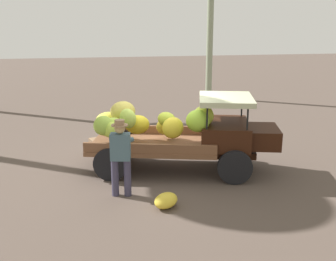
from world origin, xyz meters
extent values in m
plane|color=brown|center=(0.00, 0.00, 0.00)|extent=(60.00, 60.00, 0.00)
cube|color=black|center=(0.30, -0.24, 0.44)|extent=(3.98, 1.43, 0.16)
cylinder|color=black|center=(1.91, 0.17, 0.39)|extent=(0.79, 0.33, 0.78)
cylinder|color=black|center=(1.51, -1.38, 0.39)|extent=(0.79, 0.33, 0.78)
cylinder|color=black|center=(-0.80, 0.87, 0.39)|extent=(0.79, 0.33, 0.78)
cylinder|color=black|center=(-1.20, -0.68, 0.39)|extent=(0.79, 0.33, 0.78)
cube|color=brown|center=(-0.13, -0.13, 0.62)|extent=(3.34, 2.42, 0.10)
cube|color=brown|center=(0.07, 0.65, 0.78)|extent=(2.92, 0.83, 0.22)
cube|color=brown|center=(-0.33, -0.90, 0.78)|extent=(2.92, 0.83, 0.22)
cube|color=black|center=(1.51, -0.55, 0.95)|extent=(1.45, 1.75, 0.55)
cube|color=black|center=(2.38, -0.78, 0.89)|extent=(0.94, 1.21, 0.44)
cylinder|color=black|center=(2.10, -0.04, 1.50)|extent=(0.04, 0.04, 0.55)
cylinder|color=black|center=(1.78, -1.29, 1.50)|extent=(0.04, 0.04, 0.55)
cylinder|color=black|center=(1.25, 0.18, 1.50)|extent=(0.04, 0.04, 0.55)
cylinder|color=black|center=(0.93, -1.07, 1.50)|extent=(0.04, 0.04, 0.55)
cube|color=#BBBF97|center=(1.51, -0.55, 1.77)|extent=(1.56, 1.78, 0.12)
ellipsoid|color=gold|center=(-1.18, 0.45, 1.15)|extent=(0.66, 0.59, 0.53)
ellipsoid|color=#ABCA4C|center=(-0.75, -0.30, 1.35)|extent=(0.56, 0.57, 0.49)
ellipsoid|color=#93C131|center=(0.78, -0.80, 1.34)|extent=(0.79, 0.79, 0.61)
ellipsoid|color=yellow|center=(0.23, -0.71, 1.19)|extent=(0.68, 0.66, 0.51)
ellipsoid|color=#92B63E|center=(-1.32, -0.43, 1.23)|extent=(0.57, 0.63, 0.57)
ellipsoid|color=#BCD03D|center=(0.99, -0.54, 1.39)|extent=(0.59, 0.56, 0.52)
ellipsoid|color=yellow|center=(-0.51, -0.09, 1.14)|extent=(0.59, 0.59, 0.60)
ellipsoid|color=yellow|center=(0.21, 0.13, 1.00)|extent=(0.53, 0.53, 0.53)
ellipsoid|color=#B1D243|center=(-1.18, -0.49, 1.15)|extent=(0.66, 0.67, 0.39)
ellipsoid|color=#A9CB46|center=(-1.11, -0.08, 1.11)|extent=(0.76, 0.72, 0.51)
ellipsoid|color=gold|center=(-0.82, 0.34, 1.37)|extent=(0.70, 0.58, 0.52)
ellipsoid|color=#ACC033|center=(0.18, -0.22, 1.26)|extent=(0.64, 0.67, 0.44)
cylinder|color=#3B3850|center=(-1.15, -1.53, 0.40)|extent=(0.15, 0.15, 0.79)
cylinder|color=#3B3850|center=(-0.89, -1.58, 0.40)|extent=(0.15, 0.15, 0.79)
cube|color=#445F6B|center=(-1.02, -1.55, 1.07)|extent=(0.44, 0.31, 0.55)
cylinder|color=#445F6B|center=(-1.10, -1.43, 1.15)|extent=(0.27, 0.40, 0.10)
cylinder|color=#445F6B|center=(-0.90, -1.47, 1.15)|extent=(0.37, 0.34, 0.10)
sphere|color=tan|center=(-1.02, -1.55, 1.46)|extent=(0.22, 0.22, 0.22)
cylinder|color=#987655|center=(-1.02, -1.55, 1.52)|extent=(0.34, 0.34, 0.02)
cylinder|color=#987655|center=(-1.02, -1.55, 1.58)|extent=(0.20, 0.20, 0.10)
cube|color=#87674A|center=(-1.44, 1.33, 0.20)|extent=(0.55, 0.60, 0.40)
ellipsoid|color=yellow|center=(-0.21, -2.27, 0.14)|extent=(0.66, 0.65, 0.30)
cylinder|color=gray|center=(3.72, 8.67, 4.31)|extent=(0.29, 0.29, 8.62)
camera|label=1|loc=(-1.48, -9.53, 3.59)|focal=43.91mm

